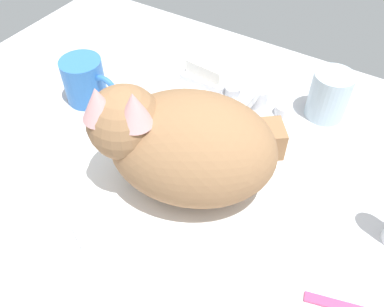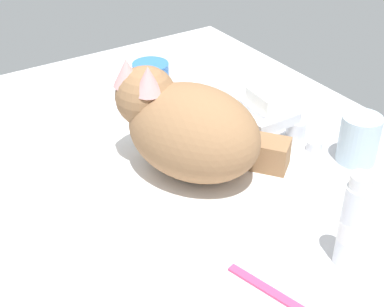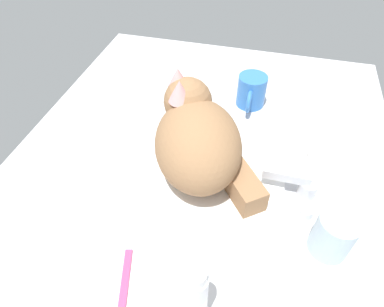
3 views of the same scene
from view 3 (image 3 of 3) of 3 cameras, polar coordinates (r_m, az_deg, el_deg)
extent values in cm
cube|color=silver|center=(70.65, 0.93, -4.20)|extent=(110.00, 82.50, 3.00)
cylinder|color=white|center=(69.09, 0.95, -3.09)|extent=(35.44, 35.44, 1.13)
cylinder|color=silver|center=(68.44, 19.19, -5.71)|extent=(3.60, 3.60, 3.44)
cube|color=silver|center=(65.81, 15.90, -3.57)|extent=(2.00, 9.06, 2.00)
cylinder|color=silver|center=(72.31, 19.08, -3.18)|extent=(2.80, 2.80, 1.80)
cylinder|color=silver|center=(66.00, 18.97, -9.39)|extent=(2.80, 2.80, 1.80)
ellipsoid|color=#936B47|center=(63.46, 1.03, 1.57)|extent=(26.56, 23.01, 14.45)
sphere|color=#936B47|center=(67.19, -0.71, 8.90)|extent=(12.45, 12.45, 9.76)
ellipsoid|color=white|center=(66.98, -0.56, 6.42)|extent=(7.77, 7.17, 5.37)
cone|color=#DB9E9E|center=(62.91, -2.16, 10.66)|extent=(5.60, 5.60, 4.39)
cone|color=#DB9E9E|center=(66.56, -2.40, 12.81)|extent=(5.60, 5.60, 4.39)
cube|color=#936B47|center=(63.90, 8.21, -4.96)|extent=(12.64, 11.26, 4.86)
ellipsoid|color=white|center=(70.77, 7.00, 1.19)|extent=(6.48, 5.26, 4.37)
cylinder|color=#3372C6|center=(86.12, 10.15, 10.55)|extent=(7.15, 7.15, 8.03)
torus|color=#3372C6|center=(82.21, 9.73, 8.73)|extent=(5.49, 1.00, 5.49)
cylinder|color=silver|center=(60.68, 23.06, -12.70)|extent=(6.64, 6.64, 8.32)
cube|color=white|center=(77.26, 20.60, -0.21)|extent=(9.00, 6.40, 1.20)
cube|color=white|center=(76.00, 20.96, 0.79)|extent=(7.90, 5.05, 2.60)
cylinder|color=white|center=(49.54, 0.63, -23.49)|extent=(3.27, 3.27, 12.20)
cylinder|color=white|center=(50.11, 0.62, -23.75)|extent=(3.34, 3.34, 3.05)
cylinder|color=white|center=(43.08, 0.71, -20.15)|extent=(2.78, 2.78, 1.80)
cube|color=#D83F72|center=(56.78, -11.74, -22.74)|extent=(15.39, 5.31, 0.80)
camera|label=1|loc=(0.49, -49.61, 25.32)|focal=37.57mm
camera|label=2|loc=(0.52, -92.32, -2.68)|focal=51.43mm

